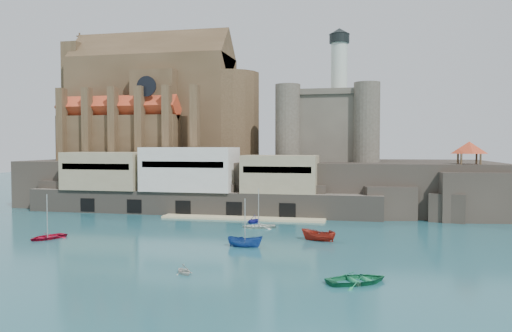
{
  "coord_description": "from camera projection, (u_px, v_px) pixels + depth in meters",
  "views": [
    {
      "loc": [
        23.24,
        -69.68,
        13.39
      ],
      "look_at": [
        1.48,
        32.0,
        9.08
      ],
      "focal_mm": 35.0,
      "sensor_mm": 36.0,
      "label": 1
    }
  ],
  "objects": [
    {
      "name": "boat_5",
      "position": [
        318.0,
        241.0,
        70.03
      ],
      "size": [
        2.35,
        2.31,
        5.03
      ],
      "primitive_type": "imported",
      "rotation": [
        0.0,
        0.0,
        4.46
      ],
      "color": "maroon",
      "rests_on": "ground"
    },
    {
      "name": "quay",
      "position": [
        189.0,
        183.0,
        97.92
      ],
      "size": [
        70.0,
        12.0,
        13.05
      ],
      "color": "#665D52",
      "rests_on": "ground"
    },
    {
      "name": "boat_3",
      "position": [
        357.0,
        283.0,
        48.51
      ],
      "size": [
        3.36,
        4.53,
        6.27
      ],
      "primitive_type": "imported",
      "rotation": [
        0.0,
        0.0,
        2.09
      ],
      "color": "#1E8051",
      "rests_on": "ground"
    },
    {
      "name": "rock_outcrop",
      "position": [
        469.0,
        197.0,
        89.79
      ],
      "size": [
        14.5,
        10.5,
        8.7
      ],
      "color": "black",
      "rests_on": "ground"
    },
    {
      "name": "boat_6",
      "position": [
        259.0,
        228.0,
        80.97
      ],
      "size": [
        2.28,
        4.07,
        5.48
      ],
      "primitive_type": "imported",
      "rotation": [
        0.0,
        0.0,
        5.02
      ],
      "color": "silver",
      "rests_on": "ground"
    },
    {
      "name": "promontory",
      "position": [
        256.0,
        183.0,
        111.8
      ],
      "size": [
        100.0,
        36.0,
        10.0
      ],
      "color": "black",
      "rests_on": "ground"
    },
    {
      "name": "boat_7",
      "position": [
        254.0,
        223.0,
        86.01
      ],
      "size": [
        3.33,
        2.73,
        3.33
      ],
      "primitive_type": "imported",
      "rotation": [
        0.0,
        0.0,
        5.89
      ],
      "color": "#2828A0",
      "rests_on": "ground"
    },
    {
      "name": "boat_0",
      "position": [
        48.0,
        239.0,
        71.49
      ],
      "size": [
        4.1,
        2.5,
        5.53
      ],
      "primitive_type": "imported",
      "rotation": [
        0.0,
        0.0,
        5.91
      ],
      "color": "#B30B28",
      "rests_on": "ground"
    },
    {
      "name": "boat_1",
      "position": [
        184.0,
        274.0,
        51.97
      ],
      "size": [
        2.55,
        2.54,
        2.59
      ],
      "primitive_type": "imported",
      "rotation": [
        0.0,
        0.0,
        0.77
      ],
      "color": "silver",
      "rests_on": "ground"
    },
    {
      "name": "castle_keep",
      "position": [
        330.0,
        123.0,
        109.51
      ],
      "size": [
        21.2,
        21.2,
        29.3
      ],
      "color": "#494439",
      "rests_on": "promontory"
    },
    {
      "name": "pavilion",
      "position": [
        469.0,
        149.0,
        89.59
      ],
      "size": [
        6.4,
        6.4,
        5.4
      ],
      "color": "#483521",
      "rests_on": "rock_outcrop"
    },
    {
      "name": "boat_2",
      "position": [
        245.0,
        247.0,
        65.78
      ],
      "size": [
        1.87,
        1.83,
        4.77
      ],
      "primitive_type": "imported",
      "rotation": [
        0.0,
        0.0,
        1.55
      ],
      "color": "#1E4490",
      "rests_on": "ground"
    },
    {
      "name": "church",
      "position": [
        159.0,
        109.0,
        118.51
      ],
      "size": [
        47.0,
        25.93,
        30.51
      ],
      "color": "#483521",
      "rests_on": "promontory"
    },
    {
      "name": "ground",
      "position": [
        201.0,
        236.0,
        73.49
      ],
      "size": [
        300.0,
        300.0,
        0.0
      ],
      "primitive_type": "plane",
      "color": "#1A4C56",
      "rests_on": "ground"
    }
  ]
}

